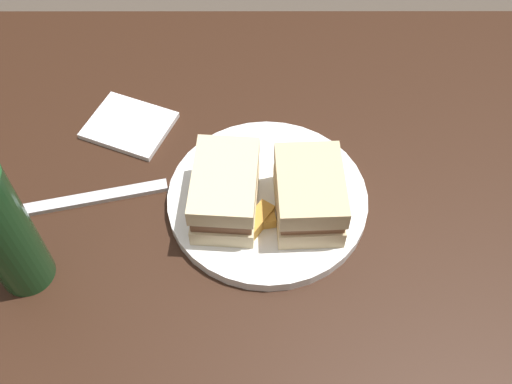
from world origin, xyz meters
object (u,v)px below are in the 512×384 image
object	(u,v)px
plate	(267,199)
fork	(96,198)
sandwich_half_left	(225,191)
napkin	(129,125)
sandwich_half_right	(309,195)

from	to	relation	value
plate	fork	size ratio (longest dim) A/B	1.39
sandwich_half_left	fork	size ratio (longest dim) A/B	0.67
plate	fork	world-z (taller)	plate
fork	plate	bearing A→B (deg)	165.64
napkin	fork	size ratio (longest dim) A/B	0.61
sandwich_half_right	napkin	world-z (taller)	sandwich_half_right
napkin	plate	bearing A→B (deg)	145.94
sandwich_half_left	sandwich_half_right	distance (m)	0.10
sandwich_half_left	plate	bearing A→B (deg)	-161.78
plate	sandwich_half_right	distance (m)	0.07
plate	napkin	bearing A→B (deg)	-34.06
plate	sandwich_half_right	size ratio (longest dim) A/B	2.25
sandwich_half_right	fork	bearing A→B (deg)	-6.19
sandwich_half_left	napkin	size ratio (longest dim) A/B	1.09
napkin	fork	world-z (taller)	napkin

